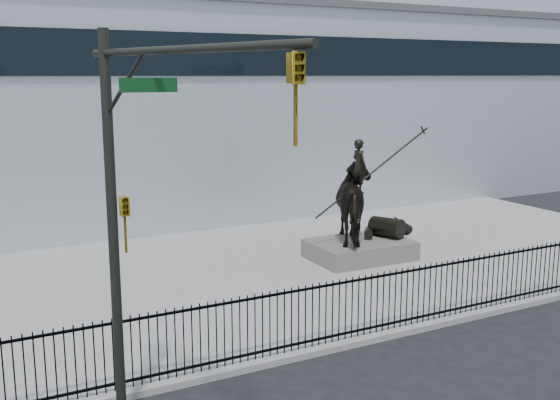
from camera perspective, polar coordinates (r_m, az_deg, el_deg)
name	(u,v)px	position (r m, az deg, el deg)	size (l,w,h in m)	color
ground	(429,353)	(15.73, 12.82, -12.84)	(120.00, 120.00, 0.00)	black
plaza	(283,270)	(21.13, 0.29, -6.13)	(30.00, 12.00, 0.15)	gray
building	(155,112)	(32.29, -10.84, 7.58)	(44.00, 14.00, 9.00)	silver
picket_fence	(396,299)	(16.30, 10.05, -8.47)	(22.10, 0.10, 1.50)	black
statue_plinth	(360,249)	(22.25, 6.97, -4.30)	(3.30, 2.27, 0.62)	#5D5B55
equestrian_statue	(363,203)	(21.92, 7.20, -0.22)	(4.23, 2.66, 3.59)	black
traffic_signal_left	(140,215)	(10.78, -12.10, -1.29)	(1.52, 4.84, 7.00)	black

